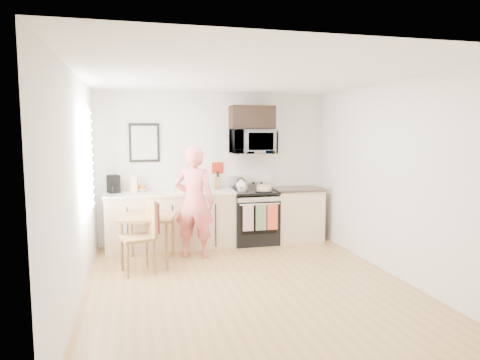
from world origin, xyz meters
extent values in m
plane|color=#A5703F|center=(0.00, 0.00, 0.00)|extent=(4.60, 4.60, 0.00)
cube|color=beige|center=(0.00, 2.30, 1.30)|extent=(4.00, 0.04, 2.60)
cube|color=beige|center=(0.00, -2.30, 1.30)|extent=(4.00, 0.04, 2.60)
cube|color=beige|center=(-2.00, 0.00, 1.30)|extent=(0.04, 4.60, 2.60)
cube|color=beige|center=(2.00, 0.00, 1.30)|extent=(0.04, 4.60, 2.60)
cube|color=white|center=(0.00, 0.00, 2.60)|extent=(4.00, 4.60, 0.04)
cube|color=silver|center=(-1.98, 0.80, 1.55)|extent=(0.02, 1.40, 1.50)
cube|color=white|center=(-1.97, 0.80, 1.55)|extent=(0.01, 1.30, 1.40)
cube|color=#D7B48A|center=(-0.80, 2.00, 0.45)|extent=(2.10, 0.60, 0.90)
cube|color=#F0E5CE|center=(-0.80, 2.00, 0.92)|extent=(2.14, 0.64, 0.04)
cube|color=#D7B48A|center=(1.43, 2.00, 0.45)|extent=(0.84, 0.60, 0.90)
cube|color=black|center=(1.43, 2.00, 0.92)|extent=(0.88, 0.64, 0.04)
cube|color=black|center=(0.63, 1.97, 0.39)|extent=(0.76, 0.65, 0.77)
cube|color=black|center=(0.63, 1.66, 0.45)|extent=(0.61, 0.02, 0.45)
cube|color=silver|center=(0.63, 1.66, 0.78)|extent=(0.74, 0.02, 0.14)
cylinder|color=silver|center=(0.63, 1.61, 0.74)|extent=(0.68, 0.02, 0.02)
cube|color=black|center=(0.63, 1.97, 0.90)|extent=(0.76, 0.65, 0.04)
cube|color=silver|center=(0.63, 2.25, 1.04)|extent=(0.76, 0.08, 0.24)
cube|color=silver|center=(0.43, 1.61, 0.52)|extent=(0.18, 0.02, 0.44)
cube|color=#566946|center=(0.65, 1.61, 0.52)|extent=(0.18, 0.02, 0.44)
cube|color=#CE411E|center=(0.85, 1.61, 0.52)|extent=(0.18, 0.02, 0.44)
imported|color=silver|center=(0.63, 2.08, 1.76)|extent=(0.76, 0.51, 0.42)
cube|color=black|center=(0.63, 2.12, 2.18)|extent=(0.76, 0.35, 0.40)
cube|color=black|center=(-1.20, 2.28, 1.75)|extent=(0.50, 0.03, 0.65)
cube|color=#A3A79D|center=(-1.20, 2.26, 1.75)|extent=(0.42, 0.01, 0.56)
cube|color=#AA230E|center=(0.05, 2.28, 1.30)|extent=(0.20, 0.02, 0.20)
imported|color=#E2463E|center=(-0.49, 1.38, 0.86)|extent=(0.74, 0.62, 1.72)
cube|color=brown|center=(-1.19, 1.21, 0.70)|extent=(0.76, 0.76, 0.04)
cylinder|color=brown|center=(-1.57, 0.97, 0.34)|extent=(0.04, 0.04, 0.68)
cylinder|color=brown|center=(-0.95, 0.83, 0.34)|extent=(0.04, 0.04, 0.68)
cylinder|color=brown|center=(-1.43, 1.58, 0.34)|extent=(0.04, 0.04, 0.68)
cylinder|color=brown|center=(-0.82, 1.45, 0.34)|extent=(0.04, 0.04, 0.68)
cube|color=brown|center=(-1.35, 0.80, 0.49)|extent=(0.52, 0.52, 0.04)
cube|color=brown|center=(-1.16, 0.85, 0.75)|extent=(0.15, 0.42, 0.51)
cube|color=#601013|center=(-1.13, 0.85, 0.76)|extent=(0.16, 0.38, 0.42)
cylinder|color=brown|center=(-1.48, 0.58, 0.23)|extent=(0.03, 0.03, 0.47)
cylinder|color=brown|center=(-1.13, 0.67, 0.23)|extent=(0.03, 0.03, 0.47)
cylinder|color=brown|center=(-1.57, 0.92, 0.23)|extent=(0.03, 0.03, 0.47)
cylinder|color=brown|center=(-1.23, 1.02, 0.23)|extent=(0.03, 0.03, 0.47)
cube|color=brown|center=(0.02, 2.18, 1.05)|extent=(0.11, 0.14, 0.21)
cylinder|color=#AA230E|center=(-0.44, 2.22, 1.02)|extent=(0.13, 0.13, 0.17)
imported|color=white|center=(-1.28, 2.18, 0.97)|extent=(0.25, 0.25, 0.05)
cube|color=tan|center=(-1.38, 2.09, 1.08)|extent=(0.12, 0.12, 0.27)
cube|color=black|center=(-1.71, 2.13, 1.09)|extent=(0.23, 0.25, 0.29)
cylinder|color=black|center=(-1.71, 2.04, 1.01)|extent=(0.11, 0.11, 0.11)
cube|color=tan|center=(-0.52, 1.86, 1.00)|extent=(0.35, 0.32, 0.12)
cylinder|color=black|center=(0.76, 1.82, 0.93)|extent=(0.30, 0.30, 0.02)
cylinder|color=tan|center=(0.76, 1.82, 0.98)|extent=(0.25, 0.25, 0.08)
sphere|color=white|center=(0.41, 2.04, 1.01)|extent=(0.18, 0.18, 0.18)
cone|color=white|center=(0.41, 2.04, 1.11)|extent=(0.06, 0.06, 0.06)
torus|color=black|center=(0.41, 2.04, 1.07)|extent=(0.16, 0.02, 0.16)
cylinder|color=silver|center=(0.41, 1.91, 0.97)|extent=(0.18, 0.18, 0.09)
cylinder|color=black|center=(0.35, 1.79, 1.01)|extent=(0.08, 0.16, 0.02)
camera|label=1|loc=(-1.35, -5.08, 1.93)|focal=32.00mm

